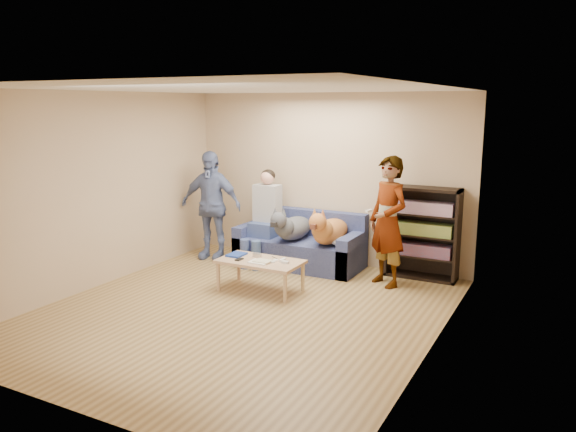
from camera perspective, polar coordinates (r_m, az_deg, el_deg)
The scene contains 27 objects.
ground at distance 6.81m, azimuth -4.75°, elevation -9.64°, with size 5.00×5.00×0.00m, color olive.
ceiling at distance 6.36m, azimuth -5.15°, elevation 12.78°, with size 5.00×5.00×0.00m, color white.
wall_back at distance 8.65m, azimuth 4.01°, elevation 3.78°, with size 4.50×4.50×0.00m, color tan.
wall_front at distance 4.61m, azimuth -21.92°, elevation -3.79°, with size 4.50×4.50×0.00m, color tan.
wall_left at distance 7.89m, azimuth -18.87°, elevation 2.46°, with size 5.00×5.00×0.00m, color tan.
wall_right at distance 5.60m, azimuth 14.86°, elevation -0.75°, with size 5.00×5.00×0.00m, color tan.
blanket at distance 8.09m, azimuth 5.58°, elevation -2.59°, with size 0.39×0.33×0.13m, color #AEAEB3.
person_standing_right at distance 7.63m, azimuth 10.12°, elevation -0.57°, with size 0.64×0.42×1.76m, color gray.
person_standing_left at distance 8.95m, azimuth -7.85°, elevation 1.10°, with size 1.01×0.42×1.72m, color #717EB4.
held_controller at distance 7.48m, azimuth 8.24°, elevation 0.52°, with size 0.04×0.12×0.03m, color white.
notebook_blue at distance 7.63m, azimuth -5.24°, elevation -3.92°, with size 0.20×0.26×0.03m, color #1B3897.
papers at distance 7.28m, azimuth -2.89°, elevation -4.68°, with size 0.26×0.20×0.01m, color white.
magazine at distance 7.27m, azimuth -2.61°, elevation -4.58°, with size 0.22×0.17×0.01m, color beige.
camera_silver at distance 7.54m, azimuth -3.16°, elevation -3.98°, with size 0.11×0.06×0.05m, color silver.
controller_a at distance 7.33m, azimuth -0.55°, elevation -4.48°, with size 0.04×0.13×0.03m, color white.
controller_b at distance 7.23m, azimuth -0.28°, elevation -4.72°, with size 0.09×0.06×0.03m, color silver.
headphone_cup_a at distance 7.27m, azimuth -1.55°, elevation -4.67°, with size 0.07×0.07×0.02m, color white.
headphone_cup_b at distance 7.34m, azimuth -1.25°, elevation -4.51°, with size 0.07×0.07×0.02m, color white.
pen_orange at distance 7.26m, azimuth -3.61°, elevation -4.75°, with size 0.01×0.01×0.14m, color orange.
pen_black at distance 7.48m, azimuth -1.34°, elevation -4.26°, with size 0.01×0.01×0.14m, color black.
wallet at distance 7.41m, azimuth -4.98°, elevation -4.41°, with size 0.07×0.12×0.01m, color black.
sofa at distance 8.59m, azimuth 1.30°, elevation -3.18°, with size 1.90×0.85×0.82m.
person_seated at distance 8.63m, azimuth -2.43°, elevation 0.24°, with size 0.40×0.73×1.47m.
dog_gray at distance 8.36m, azimuth 0.33°, elevation -1.14°, with size 0.39×1.24×0.56m.
dog_tan at distance 8.14m, azimuth 4.10°, elevation -1.45°, with size 0.41×1.16×0.59m.
coffee_table at distance 7.40m, azimuth -2.83°, elevation -4.85°, with size 1.10×0.60×0.42m.
bookshelf at distance 8.10m, azimuth 13.54°, elevation -1.48°, with size 1.00×0.34×1.30m.
Camera 1 is at (3.43, -5.35, 2.44)m, focal length 35.00 mm.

